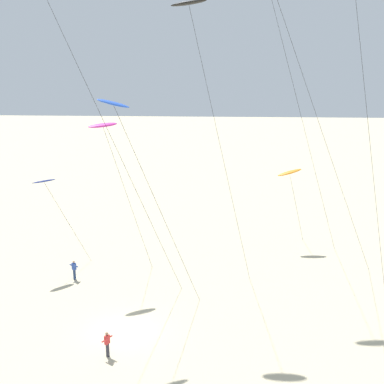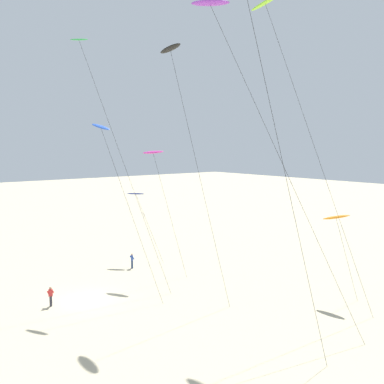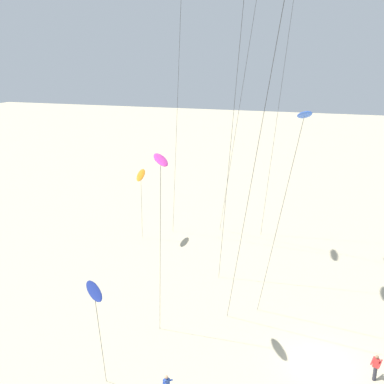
# 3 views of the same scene
# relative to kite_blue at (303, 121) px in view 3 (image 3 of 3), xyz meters

# --- Properties ---
(ground_plane) EXTENTS (260.00, 260.00, 0.00)m
(ground_plane) POSITION_rel_kite_blue_xyz_m (0.40, -2.13, -14.78)
(ground_plane) COLOR beige
(kite_blue) EXTENTS (6.58, 3.38, 15.57)m
(kite_blue) POSITION_rel_kite_blue_xyz_m (0.00, 0.00, 0.00)
(kite_blue) COLOR blue
(kite_blue) RESTS_ON ground
(kite_magenta) EXTENTS (4.65, 2.65, 13.08)m
(kite_magenta) POSITION_rel_kite_blue_xyz_m (-2.53, 6.96, -2.09)
(kite_magenta) COLOR #D8339E
(kite_magenta) RESTS_ON ground
(kite_navy) EXTENTS (4.21, 2.57, 8.03)m
(kite_navy) POSITION_rel_kite_blue_xyz_m (-8.08, 8.09, -7.01)
(kite_navy) COLOR navy
(kite_navy) RESTS_ON ground
(kite_orange) EXTENTS (3.09, 1.52, 7.67)m
(kite_orange) POSITION_rel_kite_blue_xyz_m (13.53, 15.52, -7.57)
(kite_orange) COLOR orange
(kite_orange) RESTS_ON ground
(kite_flyer_middle) EXTENTS (0.68, 0.69, 1.67)m
(kite_flyer_middle) POSITION_rel_kite_blue_xyz_m (-0.01, -5.08, -13.89)
(kite_flyer_middle) COLOR #33333D
(kite_flyer_middle) RESTS_ON ground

